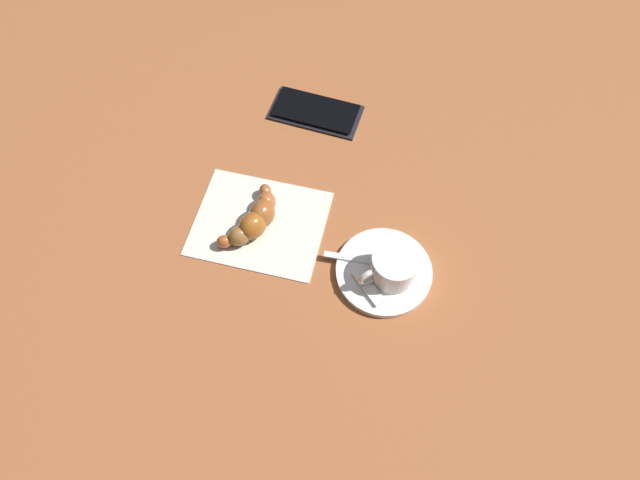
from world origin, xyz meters
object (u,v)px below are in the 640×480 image
object	(u,v)px
teaspoon	(384,263)
croissant	(255,219)
napkin	(260,223)
cell_phone	(316,112)
espresso_cup	(393,266)
saucer	(384,272)
sugar_packet	(368,287)

from	to	relation	value
teaspoon	croissant	xyz separation A→B (m)	(-0.20, -0.02, 0.01)
napkin	croissant	distance (m)	0.02
napkin	croissant	size ratio (longest dim) A/B	1.48
napkin	cell_phone	distance (m)	0.23
teaspoon	cell_phone	distance (m)	0.30
espresso_cup	teaspoon	world-z (taller)	espresso_cup
teaspoon	saucer	bearing A→B (deg)	-65.99
espresso_cup	napkin	distance (m)	0.21
napkin	croissant	world-z (taller)	croissant
cell_phone	espresso_cup	bearing A→B (deg)	-44.57
teaspoon	napkin	size ratio (longest dim) A/B	0.67
teaspoon	croissant	size ratio (longest dim) A/B	0.99
teaspoon	napkin	distance (m)	0.20
teaspoon	sugar_packet	distance (m)	0.04
teaspoon	napkin	bearing A→B (deg)	-176.03
cell_phone	sugar_packet	bearing A→B (deg)	-51.28
saucer	cell_phone	size ratio (longest dim) A/B	0.86
espresso_cup	teaspoon	distance (m)	0.03
saucer	teaspoon	distance (m)	0.01
teaspoon	sugar_packet	size ratio (longest dim) A/B	2.21
teaspoon	sugar_packet	bearing A→B (deg)	-97.41
napkin	sugar_packet	bearing A→B (deg)	-8.95
sugar_packet	napkin	size ratio (longest dim) A/B	0.30
espresso_cup	cell_phone	bearing A→B (deg)	135.43
teaspoon	napkin	world-z (taller)	teaspoon
teaspoon	cell_phone	world-z (taller)	teaspoon
espresso_cup	croissant	size ratio (longest dim) A/B	0.60
espresso_cup	napkin	size ratio (longest dim) A/B	0.41
saucer	napkin	size ratio (longest dim) A/B	0.71
cell_phone	saucer	bearing A→B (deg)	-45.90
espresso_cup	sugar_packet	xyz separation A→B (m)	(-0.02, -0.03, -0.02)
saucer	croissant	size ratio (longest dim) A/B	1.05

